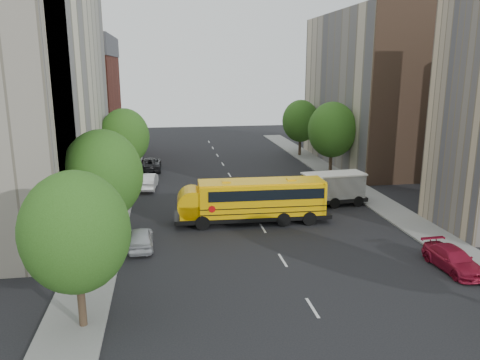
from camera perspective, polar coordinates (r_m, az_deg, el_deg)
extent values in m
plane|color=black|center=(36.93, 2.15, -4.89)|extent=(120.00, 120.00, 0.00)
cube|color=slate|center=(41.27, -15.15, -3.28)|extent=(3.00, 80.00, 0.12)
cube|color=slate|center=(44.98, 15.40, -1.90)|extent=(3.00, 80.00, 0.12)
cube|color=silver|center=(46.37, -0.27, -1.01)|extent=(0.15, 64.00, 0.01)
cube|color=beige|center=(41.85, -24.89, 10.03)|extent=(10.00, 26.00, 20.00)
cube|color=maroon|center=(63.51, -19.38, 8.15)|extent=(10.00, 15.00, 13.00)
cube|color=#BFB095|center=(59.85, 15.73, 10.52)|extent=(10.00, 22.00, 18.00)
cube|color=brown|center=(50.08, 21.03, 9.62)|extent=(10.10, 0.30, 18.00)
cylinder|color=yellow|center=(71.70, 21.03, 17.39)|extent=(1.00, 1.00, 35.00)
cylinder|color=#38281C|center=(23.17, -18.76, -13.73)|extent=(0.36, 0.36, 2.70)
ellipsoid|color=#264A13|center=(21.89, -19.41, -6.01)|extent=(4.80, 4.80, 5.52)
cylinder|color=#38281C|center=(32.27, -15.96, -5.49)|extent=(0.36, 0.36, 2.88)
ellipsoid|color=#264A13|center=(31.33, -16.38, 0.61)|extent=(5.12, 5.12, 5.89)
cylinder|color=#38281C|center=(49.58, -13.67, 1.22)|extent=(0.36, 0.36, 2.81)
ellipsoid|color=#264A13|center=(48.98, -13.89, 5.15)|extent=(4.99, 4.99, 5.74)
cylinder|color=#38281C|center=(52.56, 10.98, 2.13)|extent=(0.36, 0.36, 2.95)
ellipsoid|color=#264A13|center=(51.98, 11.16, 6.03)|extent=(5.25, 5.25, 6.04)
cylinder|color=#38281C|center=(63.79, 7.30, 4.17)|extent=(0.36, 0.36, 2.74)
ellipsoid|color=#264A13|center=(63.33, 7.39, 7.16)|extent=(4.86, 4.86, 5.59)
cube|color=black|center=(36.22, 1.49, -4.28)|extent=(11.98, 3.05, 0.32)
cube|color=#FCB705|center=(35.94, 2.68, -2.13)|extent=(9.64, 2.93, 2.45)
cube|color=#FCB705|center=(35.61, -6.31, -3.60)|extent=(1.98, 2.50, 1.06)
cube|color=black|center=(35.29, -4.55, -1.56)|extent=(0.60, 2.46, 1.28)
cube|color=#FCB705|center=(35.62, 2.70, -0.21)|extent=(9.64, 2.72, 0.15)
cube|color=black|center=(35.83, 3.02, -1.30)|extent=(8.80, 2.97, 0.80)
cube|color=black|center=(36.18, 2.67, -3.43)|extent=(9.65, 3.00, 0.06)
cube|color=black|center=(36.05, 2.67, -2.79)|extent=(9.65, 3.00, 0.06)
cube|color=#FCB705|center=(37.08, 10.06, -1.84)|extent=(0.24, 2.66, 2.45)
cube|color=#FCB705|center=(35.21, -1.90, -0.19)|extent=(0.66, 0.66, 0.11)
cube|color=#FCB705|center=(36.10, 6.53, 0.08)|extent=(0.66, 0.66, 0.11)
cylinder|color=#FCB705|center=(35.46, -6.34, -2.78)|extent=(2.30, 2.51, 2.23)
cylinder|color=red|center=(34.19, -3.77, -3.63)|extent=(0.53, 0.06, 0.53)
cylinder|color=black|center=(34.58, -4.99, -5.30)|extent=(1.07, 0.35, 1.06)
cylinder|color=black|center=(37.11, -5.18, -3.98)|extent=(1.07, 0.35, 1.06)
cylinder|color=black|center=(35.43, 5.59, -4.85)|extent=(1.07, 0.35, 1.06)
cylinder|color=black|center=(37.90, 4.68, -3.59)|extent=(1.07, 0.35, 1.06)
cylinder|color=black|center=(35.96, 8.90, -4.67)|extent=(1.07, 0.35, 1.06)
cylinder|color=black|center=(38.39, 7.79, -3.45)|extent=(1.07, 0.35, 1.06)
cube|color=black|center=(41.31, 10.61, -2.30)|extent=(6.80, 2.78, 0.33)
cube|color=white|center=(41.25, 11.38, -0.69)|extent=(5.25, 2.54, 1.99)
cube|color=white|center=(40.15, 7.51, -1.41)|extent=(1.72, 2.23, 1.33)
cube|color=silver|center=(41.00, 11.45, 0.73)|extent=(5.48, 2.67, 0.13)
cylinder|color=black|center=(39.42, 8.06, -3.10)|extent=(0.95, 0.36, 0.93)
cylinder|color=black|center=(41.39, 6.91, -2.26)|extent=(0.95, 0.36, 0.93)
cylinder|color=black|center=(40.47, 11.54, -2.81)|extent=(0.95, 0.36, 0.93)
cylinder|color=black|center=(42.39, 10.26, -2.00)|extent=(0.95, 0.36, 0.93)
cylinder|color=black|center=(41.56, 14.57, -2.54)|extent=(0.95, 0.36, 0.93)
cylinder|color=black|center=(43.43, 13.18, -1.76)|extent=(0.95, 0.36, 0.93)
imported|color=#B1B3B9|center=(31.85, -12.02, -6.93)|extent=(1.77, 4.15, 1.40)
imported|color=silver|center=(46.96, -11.19, -0.11)|extent=(2.05, 4.87, 1.56)
imported|color=black|center=(55.26, -10.93, 1.93)|extent=(2.57, 5.49, 1.52)
imported|color=maroon|center=(30.72, 24.54, -8.78)|extent=(2.01, 4.57, 1.31)
imported|color=#2E3150|center=(48.99, 10.75, 0.32)|extent=(1.56, 3.82, 1.30)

